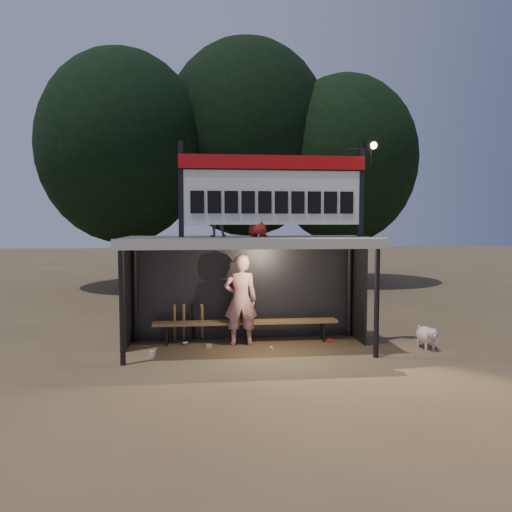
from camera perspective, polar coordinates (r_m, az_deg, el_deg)
The scene contains 13 objects.
ground at distance 10.48m, azimuth -0.87°, elevation -10.58°, with size 80.00×80.00×0.00m, color brown.
player at distance 10.63m, azimuth -1.77°, elevation -5.03°, with size 0.71×0.46×1.94m, color white.
child_a at distance 10.34m, azimuth -4.64°, elevation 4.75°, with size 0.44×0.35×0.91m, color gray.
child_b at distance 10.27m, azimuth 0.26°, elevation 5.25°, with size 0.53×0.35×1.09m, color #AE261A.
dugout_shelter at distance 10.42m, azimuth -1.00°, elevation -0.36°, with size 5.10×2.08×2.32m.
scoreboard_assembly at distance 10.23m, azimuth 2.26°, elevation 7.84°, with size 4.10×0.27×1.99m.
bench at distance 10.92m, azimuth -1.14°, elevation -7.65°, with size 4.00×0.35×0.48m.
tree_left at distance 20.54m, azimuth -15.03°, elevation 11.91°, with size 6.46×6.46×9.27m.
tree_mid at distance 21.98m, azimuth -1.08°, elevation 13.23°, with size 7.22×7.22×10.36m.
tree_right at distance 21.59m, azimuth 10.00°, elevation 10.72°, with size 6.08×6.08×8.72m.
dog at distance 11.05m, azimuth 18.95°, elevation -8.55°, with size 0.36×0.81×0.49m.
bats at distance 11.15m, azimuth -7.73°, elevation -7.46°, with size 0.67×0.35×0.84m.
litter at distance 10.62m, azimuth -2.84°, elevation -10.19°, with size 3.87×0.88×0.08m.
Camera 1 is at (-0.94, -10.10, 2.64)m, focal length 35.00 mm.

